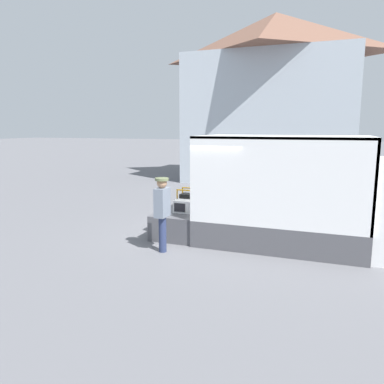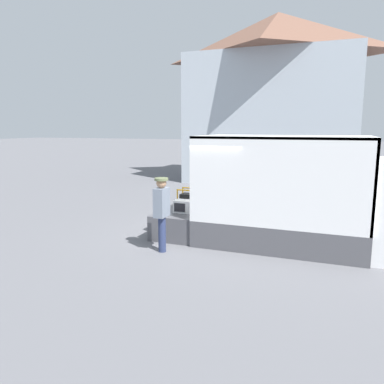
% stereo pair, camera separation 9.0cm
% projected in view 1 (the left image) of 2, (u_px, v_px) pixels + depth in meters
% --- Properties ---
extents(ground_plane, '(160.00, 160.00, 0.00)m').
position_uv_depth(ground_plane, '(205.00, 235.00, 10.30)').
color(ground_plane, slate).
extents(box_truck, '(6.21, 2.29, 2.72)m').
position_uv_depth(box_truck, '(356.00, 213.00, 8.84)').
color(box_truck, white).
rests_on(box_truck, ground).
extents(tailgate_deck, '(1.20, 2.17, 0.66)m').
position_uv_depth(tailgate_deck, '(184.00, 221.00, 10.45)').
color(tailgate_deck, '#4C4C51').
rests_on(tailgate_deck, ground).
extents(microwave, '(0.48, 0.36, 0.34)m').
position_uv_depth(microwave, '(184.00, 206.00, 10.02)').
color(microwave, white).
rests_on(microwave, tailgate_deck).
extents(portable_generator, '(0.66, 0.45, 0.54)m').
position_uv_depth(portable_generator, '(191.00, 200.00, 10.68)').
color(portable_generator, black).
rests_on(portable_generator, tailgate_deck).
extents(worker_person, '(0.32, 0.44, 1.77)m').
position_uv_depth(worker_person, '(162.00, 207.00, 8.72)').
color(worker_person, navy).
rests_on(worker_person, ground).
extents(house_backdrop, '(9.03, 6.93, 9.02)m').
position_uv_depth(house_backdrop, '(273.00, 97.00, 20.77)').
color(house_backdrop, '#A8B2BC').
rests_on(house_backdrop, ground).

